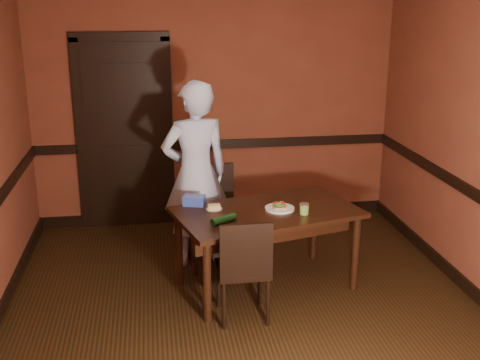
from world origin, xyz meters
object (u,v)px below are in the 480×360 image
object	(u,v)px
sandwich_plate	(280,207)
food_tub	(194,201)
person	(195,174)
sauce_jar	(304,209)
chair_near	(243,267)
chair_far	(212,218)
dining_table	(266,249)
cheese_saucer	(214,208)

from	to	relation	value
sandwich_plate	food_tub	bearing A→B (deg)	162.80
person	sauce_jar	xyz separation A→B (m)	(0.86, -0.78, -0.12)
chair_near	food_tub	xyz separation A→B (m)	(-0.33, 0.72, 0.33)
chair_far	sauce_jar	bearing A→B (deg)	-48.61
dining_table	cheese_saucer	xyz separation A→B (m)	(-0.45, 0.08, 0.38)
dining_table	chair_far	distance (m)	0.70
chair_far	sandwich_plate	size ratio (longest dim) A/B	3.72
dining_table	cheese_saucer	distance (m)	0.60
chair_near	sauce_jar	distance (m)	0.76
person	dining_table	bearing A→B (deg)	119.03
person	food_tub	bearing A→B (deg)	70.82
dining_table	sauce_jar	world-z (taller)	sauce_jar
person	sauce_jar	size ratio (longest dim) A/B	18.86
food_tub	sandwich_plate	bearing A→B (deg)	-0.79
dining_table	chair_near	distance (m)	0.57
sauce_jar	dining_table	bearing A→B (deg)	154.30
sandwich_plate	dining_table	bearing A→B (deg)	-177.95
chair_far	person	bearing A→B (deg)	138.27
dining_table	sauce_jar	size ratio (longest dim) A/B	16.43
sauce_jar	chair_near	bearing A→B (deg)	-149.36
person	sandwich_plate	bearing A→B (deg)	124.38
dining_table	person	xyz separation A→B (m)	(-0.57, 0.64, 0.53)
dining_table	chair_far	xyz separation A→B (m)	(-0.43, 0.54, 0.11)
sandwich_plate	cheese_saucer	size ratio (longest dim) A/B	1.83
sauce_jar	cheese_saucer	world-z (taller)	sauce_jar
chair_near	sandwich_plate	xyz separation A→B (m)	(0.40, 0.49, 0.31)
sandwich_plate	sauce_jar	distance (m)	0.23
chair_far	food_tub	xyz separation A→B (m)	(-0.18, -0.31, 0.29)
food_tub	cheese_saucer	bearing A→B (deg)	-25.62
chair_near	person	xyz separation A→B (m)	(-0.28, 1.13, 0.45)
sauce_jar	food_tub	size ratio (longest dim) A/B	0.42
person	sauce_jar	bearing A→B (deg)	125.21
sandwich_plate	chair_far	bearing A→B (deg)	135.60
dining_table	cheese_saucer	world-z (taller)	cheese_saucer
chair_near	cheese_saucer	world-z (taller)	chair_near
chair_far	sauce_jar	distance (m)	1.04
chair_far	sauce_jar	xyz separation A→B (m)	(0.73, -0.68, 0.30)
dining_table	food_tub	size ratio (longest dim) A/B	6.92
dining_table	food_tub	world-z (taller)	food_tub
sandwich_plate	sauce_jar	xyz separation A→B (m)	(0.18, -0.15, 0.03)
chair_near	sandwich_plate	size ratio (longest dim) A/B	3.40
chair_far	cheese_saucer	distance (m)	0.53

